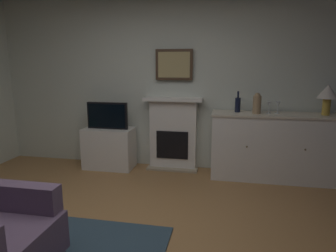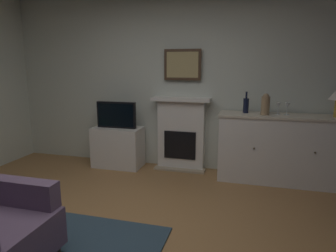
# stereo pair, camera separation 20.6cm
# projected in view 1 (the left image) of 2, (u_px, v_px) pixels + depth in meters

# --- Properties ---
(wall_rear) EXTENTS (5.47, 0.06, 2.62)m
(wall_rear) POSITION_uv_depth(u_px,v_px,m) (168.00, 82.00, 4.53)
(wall_rear) COLOR silver
(wall_rear) RESTS_ON ground_plane
(fireplace_unit) EXTENTS (0.87, 0.30, 1.10)m
(fireplace_unit) POSITION_uv_depth(u_px,v_px,m) (173.00, 133.00, 4.54)
(fireplace_unit) COLOR white
(fireplace_unit) RESTS_ON ground_plane
(framed_picture) EXTENTS (0.55, 0.04, 0.45)m
(framed_picture) POSITION_uv_depth(u_px,v_px,m) (174.00, 65.00, 4.38)
(framed_picture) COLOR #473323
(sideboard_cabinet) EXTENTS (1.68, 0.49, 0.93)m
(sideboard_cabinet) POSITION_uv_depth(u_px,v_px,m) (273.00, 147.00, 4.12)
(sideboard_cabinet) COLOR white
(sideboard_cabinet) RESTS_ON ground_plane
(table_lamp) EXTENTS (0.26, 0.26, 0.40)m
(table_lamp) POSITION_uv_depth(u_px,v_px,m) (328.00, 94.00, 3.86)
(table_lamp) COLOR #B79338
(table_lamp) RESTS_ON sideboard_cabinet
(wine_bottle) EXTENTS (0.08, 0.08, 0.29)m
(wine_bottle) POSITION_uv_depth(u_px,v_px,m) (238.00, 104.00, 4.14)
(wine_bottle) COLOR black
(wine_bottle) RESTS_ON sideboard_cabinet
(wine_glass_left) EXTENTS (0.07, 0.07, 0.16)m
(wine_glass_left) POSITION_uv_depth(u_px,v_px,m) (269.00, 104.00, 4.03)
(wine_glass_left) COLOR silver
(wine_glass_left) RESTS_ON sideboard_cabinet
(wine_glass_center) EXTENTS (0.07, 0.07, 0.16)m
(wine_glass_center) POSITION_uv_depth(u_px,v_px,m) (278.00, 105.00, 4.01)
(wine_glass_center) COLOR silver
(wine_glass_center) RESTS_ON sideboard_cabinet
(vase_decorative) EXTENTS (0.11, 0.11, 0.28)m
(vase_decorative) POSITION_uv_depth(u_px,v_px,m) (257.00, 103.00, 4.00)
(vase_decorative) COLOR #9E7F5B
(vase_decorative) RESTS_ON sideboard_cabinet
(tv_cabinet) EXTENTS (0.75, 0.42, 0.62)m
(tv_cabinet) POSITION_uv_depth(u_px,v_px,m) (109.00, 148.00, 4.62)
(tv_cabinet) COLOR white
(tv_cabinet) RESTS_ON ground_plane
(tv_set) EXTENTS (0.62, 0.07, 0.40)m
(tv_set) POSITION_uv_depth(u_px,v_px,m) (107.00, 116.00, 4.49)
(tv_set) COLOR black
(tv_set) RESTS_ON tv_cabinet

